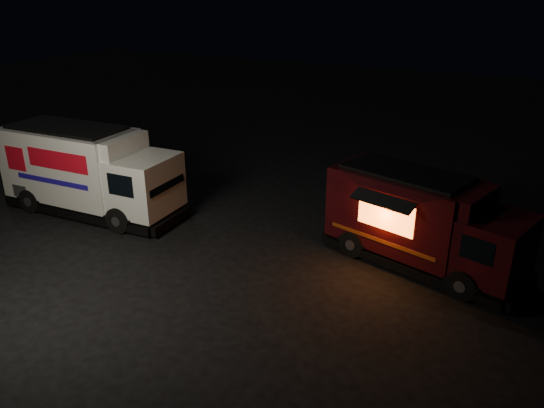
{
  "coord_description": "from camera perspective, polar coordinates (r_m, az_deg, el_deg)",
  "views": [
    {
      "loc": [
        8.95,
        -10.65,
        7.44
      ],
      "look_at": [
        2.3,
        2.0,
        1.47
      ],
      "focal_mm": 35.0,
      "sensor_mm": 36.0,
      "label": 1
    }
  ],
  "objects": [
    {
      "name": "white_truck",
      "position": [
        19.17,
        -18.84,
        3.36
      ],
      "size": [
        6.69,
        2.55,
        2.99
      ],
      "primitive_type": null,
      "rotation": [
        0.0,
        0.0,
        0.05
      ],
      "color": "silver",
      "rests_on": "ground"
    },
    {
      "name": "ground",
      "position": [
        15.78,
        -10.88,
        -5.91
      ],
      "size": [
        80.0,
        80.0,
        0.0
      ],
      "primitive_type": "plane",
      "color": "black",
      "rests_on": "ground"
    },
    {
      "name": "red_truck",
      "position": [
        15.27,
        16.21,
        -1.88
      ],
      "size": [
        6.07,
        3.55,
        2.66
      ],
      "primitive_type": null,
      "rotation": [
        0.0,
        0.0,
        -0.27
      ],
      "color": "#3A0A0C",
      "rests_on": "ground"
    }
  ]
}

